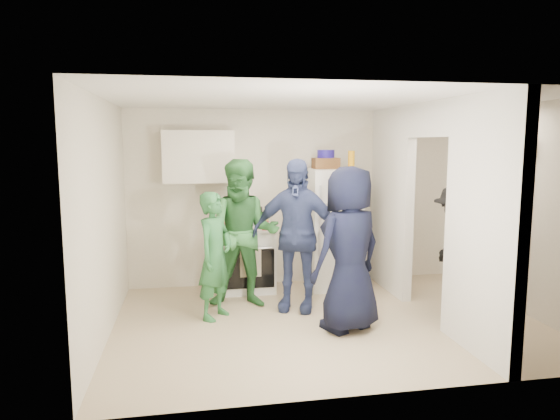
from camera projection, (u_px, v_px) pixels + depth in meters
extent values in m
plane|color=tan|center=(327.00, 321.00, 5.74)|extent=(4.80, 4.80, 0.00)
plane|color=silver|center=(297.00, 197.00, 7.23)|extent=(4.80, 0.00, 4.80)
plane|color=silver|center=(387.00, 244.00, 3.91)|extent=(4.80, 0.00, 4.80)
plane|color=silver|center=(104.00, 220.00, 5.15)|extent=(0.00, 3.40, 3.40)
plane|color=silver|center=(521.00, 209.00, 5.99)|extent=(0.00, 3.40, 3.40)
plane|color=white|center=(330.00, 100.00, 5.40)|extent=(4.80, 4.80, 0.00)
cube|color=silver|center=(391.00, 200.00, 6.85)|extent=(0.12, 1.20, 2.50)
cube|color=silver|center=(483.00, 227.00, 4.71)|extent=(0.12, 1.20, 2.50)
cube|color=silver|center=(432.00, 119.00, 5.64)|extent=(0.12, 1.00, 0.40)
cube|color=white|center=(248.00, 259.00, 6.88)|extent=(0.74, 0.61, 0.88)
cube|color=silver|center=(198.00, 157.00, 6.73)|extent=(0.95, 0.34, 0.70)
cube|color=silver|center=(333.00, 229.00, 7.01)|extent=(0.69, 0.67, 1.68)
cube|color=brown|center=(326.00, 163.00, 6.92)|extent=(0.35, 0.25, 0.15)
cylinder|color=navy|center=(326.00, 154.00, 6.90)|extent=(0.24, 0.24, 0.11)
cylinder|color=#F9AD15|center=(351.00, 160.00, 6.82)|extent=(0.09, 0.09, 0.25)
cylinder|color=white|center=(301.00, 166.00, 7.16)|extent=(0.22, 0.02, 0.22)
cube|color=olive|center=(298.00, 191.00, 7.17)|extent=(0.35, 0.08, 0.03)
cube|color=black|center=(512.00, 174.00, 6.13)|extent=(0.03, 0.70, 0.80)
cube|color=white|center=(510.00, 174.00, 6.13)|extent=(0.04, 0.76, 0.86)
cube|color=white|center=(510.00, 146.00, 6.08)|extent=(0.04, 0.82, 0.18)
cylinder|color=yellow|center=(240.00, 222.00, 6.57)|extent=(0.09, 0.09, 0.25)
cylinder|color=#B20B1B|center=(265.00, 225.00, 6.66)|extent=(0.09, 0.09, 0.12)
imported|color=#2B6C35|center=(215.00, 256.00, 5.77)|extent=(0.60, 0.65, 1.48)
imported|color=#3A8544|center=(244.00, 234.00, 6.16)|extent=(1.01, 0.85, 1.84)
imported|color=navy|center=(296.00, 235.00, 6.05)|extent=(1.18, 0.85, 1.85)
imported|color=black|center=(349.00, 249.00, 5.38)|extent=(1.04, 0.89, 1.80)
imported|color=black|center=(456.00, 248.00, 6.02)|extent=(0.78, 1.10, 1.54)
cylinder|color=brown|center=(226.00, 217.00, 6.88)|extent=(0.07, 0.07, 0.27)
cylinder|color=#1D5724|center=(236.00, 218.00, 6.71)|extent=(0.07, 0.07, 0.30)
cylinder|color=silver|center=(240.00, 217.00, 6.95)|extent=(0.07, 0.07, 0.26)
cylinder|color=#622A11|center=(249.00, 217.00, 6.76)|extent=(0.06, 0.06, 0.33)
cylinder|color=silver|center=(254.00, 217.00, 6.99)|extent=(0.07, 0.07, 0.25)
cylinder|color=#14391A|center=(261.00, 217.00, 6.86)|extent=(0.07, 0.07, 0.29)
cylinder|color=olive|center=(266.00, 217.00, 6.99)|extent=(0.08, 0.08, 0.25)
cylinder|color=#989AA3|center=(226.00, 219.00, 6.62)|extent=(0.06, 0.06, 0.31)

